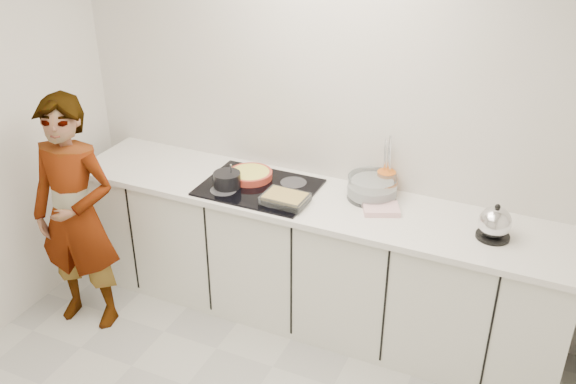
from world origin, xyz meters
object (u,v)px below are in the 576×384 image
at_px(hob, 259,187).
at_px(tart_dish, 250,174).
at_px(saucepan, 227,180).
at_px(kettle, 495,224).
at_px(mixing_bowl, 372,188).
at_px(utensil_crock, 386,182).
at_px(cook, 76,216).
at_px(baking_dish, 285,198).

relative_size(hob, tart_dish, 2.22).
distance_m(saucepan, kettle, 1.64).
bearing_deg(mixing_bowl, kettle, -12.57).
height_order(tart_dish, mixing_bowl, mixing_bowl).
xyz_separation_m(utensil_crock, cook, (-1.74, -0.89, -0.19)).
bearing_deg(hob, kettle, 0.27).
distance_m(baking_dish, cook, 1.33).
relative_size(saucepan, utensil_crock, 1.49).
height_order(saucepan, baking_dish, saucepan).
xyz_separation_m(kettle, cook, (-2.44, -0.62, -0.21)).
distance_m(tart_dish, baking_dish, 0.40).
xyz_separation_m(tart_dish, baking_dish, (0.35, -0.21, 0.00)).
height_order(hob, saucepan, saucepan).
bearing_deg(hob, utensil_crock, 20.55).
relative_size(mixing_bowl, cook, 0.24).
xyz_separation_m(saucepan, cook, (-0.80, -0.52, -0.18)).
height_order(utensil_crock, cook, cook).
bearing_deg(mixing_bowl, saucepan, -163.36).
bearing_deg(tart_dish, baking_dish, -30.89).
relative_size(hob, mixing_bowl, 1.91).
relative_size(utensil_crock, cook, 0.09).
distance_m(hob, mixing_bowl, 0.72).
height_order(mixing_bowl, kettle, kettle).
distance_m(hob, utensil_crock, 0.81).
bearing_deg(baking_dish, utensil_crock, 38.59).
distance_m(saucepan, cook, 0.98).
bearing_deg(kettle, hob, -179.73).
bearing_deg(cook, mixing_bowl, 16.39).
bearing_deg(saucepan, utensil_crock, 21.51).
bearing_deg(cook, utensil_crock, 18.50).
distance_m(hob, cook, 1.17).
distance_m(kettle, cook, 2.53).
height_order(tart_dish, utensil_crock, utensil_crock).
height_order(baking_dish, mixing_bowl, mixing_bowl).
xyz_separation_m(saucepan, utensil_crock, (0.93, 0.37, 0.01)).
distance_m(baking_dish, utensil_crock, 0.65).
relative_size(tart_dish, cook, 0.21).
distance_m(mixing_bowl, kettle, 0.78).
bearing_deg(hob, mixing_bowl, 14.20).
relative_size(baking_dish, kettle, 1.15).
height_order(mixing_bowl, cook, cook).
height_order(baking_dish, utensil_crock, utensil_crock).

